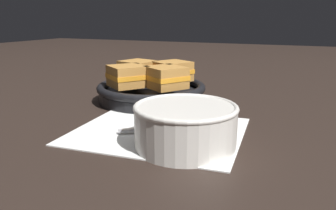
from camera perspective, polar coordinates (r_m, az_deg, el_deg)
name	(u,v)px	position (r m, az deg, el deg)	size (l,w,h in m)	color
ground_plane	(166,132)	(0.56, -0.31, -4.81)	(4.00, 4.00, 0.00)	black
napkin	(158,131)	(0.56, -1.77, -4.59)	(0.30, 0.26, 0.00)	white
soup_bowl	(185,123)	(0.49, 3.05, -3.19)	(0.16, 0.16, 0.07)	silver
spoon	(189,126)	(0.57, 3.62, -3.73)	(0.15, 0.11, 0.01)	#B7B7BC
skillet	(151,92)	(0.77, -2.98, 2.32)	(0.32, 0.27, 0.04)	black
sandwich_near_left	(172,71)	(0.79, 0.76, 5.91)	(0.10, 0.10, 0.05)	#B27A38
sandwich_near_right	(138,70)	(0.81, -5.19, 6.06)	(0.10, 0.09, 0.05)	#B27A38
sandwich_far_left	(128,76)	(0.73, -6.98, 5.03)	(0.11, 0.11, 0.05)	#B27A38
sandwich_far_right	(166,77)	(0.71, -0.40, 4.85)	(0.11, 0.10, 0.05)	#B27A38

